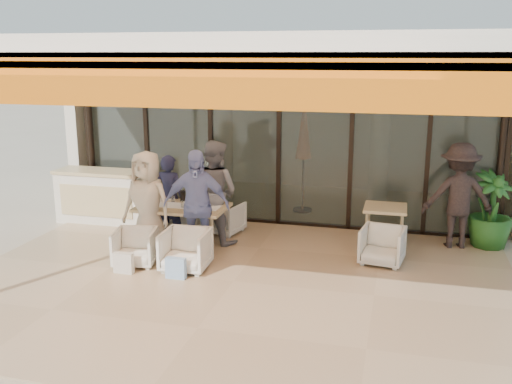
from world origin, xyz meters
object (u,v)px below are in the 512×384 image
at_px(dining_table, 182,209).
at_px(side_chair, 382,244).
at_px(potted_palm, 491,210).
at_px(standing_woman, 458,196).
at_px(chair_far_right, 224,216).
at_px(diner_cream, 147,204).
at_px(diner_navy, 170,197).
at_px(chair_near_right, 186,248).
at_px(diner_periwinkle, 196,205).
at_px(diner_grey, 214,192).
at_px(chair_near_left, 135,246).
at_px(side_table, 385,213).
at_px(host_counter, 104,196).
at_px(chair_far_left, 181,212).

bearing_deg(dining_table, side_chair, 1.13).
bearing_deg(potted_palm, standing_woman, -166.60).
distance_m(chair_far_right, diner_cream, 1.72).
distance_m(diner_navy, side_chair, 3.77).
height_order(dining_table, chair_near_right, dining_table).
distance_m(dining_table, standing_woman, 4.65).
distance_m(diner_cream, diner_periwinkle, 0.84).
distance_m(diner_grey, standing_woman, 4.13).
height_order(diner_cream, side_chair, diner_cream).
height_order(diner_grey, side_chair, diner_grey).
xyz_separation_m(side_chair, standing_woman, (1.17, 1.14, 0.57)).
bearing_deg(diner_navy, chair_near_left, 94.97).
height_order(dining_table, side_table, dining_table).
bearing_deg(potted_palm, chair_near_right, -153.59).
xyz_separation_m(host_counter, chair_far_left, (1.65, -0.10, -0.18)).
height_order(chair_near_left, standing_woman, standing_woman).
bearing_deg(chair_near_right, side_table, 29.11).
height_order(chair_near_left, chair_near_right, chair_near_right).
xyz_separation_m(chair_far_left, chair_near_left, (0.00, -1.90, -0.03)).
bearing_deg(chair_far_right, dining_table, 78.22).
xyz_separation_m(chair_far_right, diner_periwinkle, (0.00, -1.40, 0.57)).
bearing_deg(standing_woman, diner_periwinkle, 14.80).
bearing_deg(standing_woman, diner_cream, 11.28).
bearing_deg(chair_far_left, dining_table, 93.24).
distance_m(chair_far_left, standing_woman, 4.94).
distance_m(side_chair, potted_palm, 2.17).
bearing_deg(standing_woman, dining_table, 7.59).
height_order(chair_near_right, standing_woman, standing_woman).
xyz_separation_m(chair_far_left, chair_near_right, (0.84, -1.90, 0.00)).
bearing_deg(chair_far_right, side_table, -170.05).
height_order(side_table, standing_woman, standing_woman).
bearing_deg(chair_far_left, diner_navy, 69.54).
xyz_separation_m(chair_far_right, potted_palm, (4.61, 0.39, 0.34)).
bearing_deg(side_table, diner_grey, -172.67).
height_order(diner_grey, potted_palm, diner_grey).
xyz_separation_m(chair_far_left, diner_grey, (0.84, -0.50, 0.55)).
bearing_deg(standing_woman, diner_grey, 3.17).
distance_m(host_counter, diner_cream, 2.26).
xyz_separation_m(diner_cream, potted_palm, (5.45, 1.79, -0.20)).
bearing_deg(standing_woman, chair_far_left, -4.39).
distance_m(diner_grey, side_table, 2.92).
bearing_deg(potted_palm, chair_far_left, -175.91).
distance_m(diner_grey, diner_periwinkle, 0.90).
xyz_separation_m(diner_periwinkle, side_chair, (2.89, 0.52, -0.57)).
relative_size(dining_table, diner_cream, 0.87).
relative_size(chair_near_right, diner_navy, 0.46).
relative_size(chair_far_right, diner_navy, 0.43).
bearing_deg(standing_woman, side_chair, 36.70).
xyz_separation_m(chair_near_left, diner_cream, (-0.00, 0.50, 0.55)).
relative_size(chair_far_left, standing_woman, 0.39).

